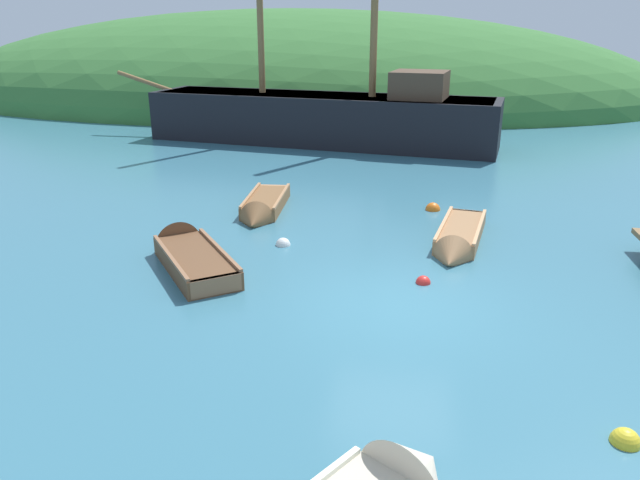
{
  "coord_description": "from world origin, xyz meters",
  "views": [
    {
      "loc": [
        0.12,
        -10.65,
        5.14
      ],
      "look_at": [
        -1.88,
        2.6,
        0.28
      ],
      "focal_mm": 33.88,
      "sensor_mm": 36.0,
      "label": 1
    }
  ],
  "objects": [
    {
      "name": "rowboat_near_dock",
      "position": [
        -4.71,
        1.46,
        0.15
      ],
      "size": [
        3.03,
        3.62,
        1.11
      ],
      "rotation": [
        0.0,
        0.0,
        2.19
      ],
      "color": "brown",
      "rests_on": "ground"
    },
    {
      "name": "rowboat_outer_right",
      "position": [
        1.39,
        3.5,
        0.11
      ],
      "size": [
        1.6,
        3.71,
        0.92
      ],
      "rotation": [
        0.0,
        0.0,
        4.52
      ],
      "color": "#9E7047",
      "rests_on": "ground"
    },
    {
      "name": "buoy_orange",
      "position": [
        0.86,
        6.39,
        0.0
      ],
      "size": [
        0.43,
        0.43,
        0.43
      ],
      "primitive_type": "sphere",
      "color": "orange",
      "rests_on": "ground"
    },
    {
      "name": "buoy_white",
      "position": [
        -2.83,
        2.87,
        0.0
      ],
      "size": [
        0.36,
        0.36,
        0.36
      ],
      "primitive_type": "sphere",
      "color": "white",
      "rests_on": "ground"
    },
    {
      "name": "shore_hill",
      "position": [
        -8.47,
        32.48,
        0.0
      ],
      "size": [
        51.11,
        26.91,
        12.0
      ],
      "primitive_type": "ellipsoid",
      "color": "#387033",
      "rests_on": "ground"
    },
    {
      "name": "ground_plane",
      "position": [
        0.0,
        0.0,
        0.0
      ],
      "size": [
        120.0,
        120.0,
        0.0
      ],
      "primitive_type": "plane",
      "color": "teal"
    },
    {
      "name": "sailing_ship",
      "position": [
        -3.73,
        15.99,
        0.84
      ],
      "size": [
        18.07,
        5.8,
        12.64
      ],
      "rotation": [
        0.0,
        0.0,
        2.97
      ],
      "color": "black",
      "rests_on": "ground"
    },
    {
      "name": "buoy_yellow",
      "position": [
        3.07,
        -3.67,
        0.0
      ],
      "size": [
        0.39,
        0.39,
        0.39
      ],
      "primitive_type": "sphere",
      "color": "yellow",
      "rests_on": "ground"
    },
    {
      "name": "rowboat_outer_left",
      "position": [
        -3.95,
        5.38,
        0.12
      ],
      "size": [
        1.12,
        3.42,
        0.95
      ],
      "rotation": [
        0.0,
        0.0,
        4.76
      ],
      "color": "brown",
      "rests_on": "ground"
    },
    {
      "name": "buoy_red",
      "position": [
        0.53,
        1.09,
        0.0
      ],
      "size": [
        0.31,
        0.31,
        0.31
      ],
      "primitive_type": "sphere",
      "color": "red",
      "rests_on": "ground"
    }
  ]
}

